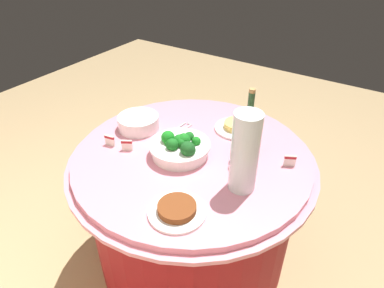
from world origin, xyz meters
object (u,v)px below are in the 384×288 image
wine_bottle (248,132)px  serving_tongs (180,129)px  food_plate_noodles (236,127)px  broccoli_bowl (180,147)px  label_placard_mid (290,160)px  decorative_fruit_vase (244,157)px  food_plate_stir_fry (177,210)px  plate_stack (139,122)px  label_placard_rear (110,140)px  label_placard_front (127,145)px

wine_bottle → serving_tongs: wine_bottle is taller
serving_tongs → food_plate_noodles: (-0.24, -0.17, 0.01)m
broccoli_bowl → serving_tongs: size_ratio=1.67×
label_placard_mid → food_plate_noodles: bearing=-23.4°
broccoli_bowl → decorative_fruit_vase: bearing=173.0°
food_plate_stir_fry → broccoli_bowl: bearing=-57.0°
serving_tongs → label_placard_mid: label_placard_mid is taller
plate_stack → food_plate_noodles: plate_stack is taller
plate_stack → label_placard_rear: plate_stack is taller
serving_tongs → decorative_fruit_vase: bearing=154.5°
decorative_fruit_vase → food_plate_stir_fry: decorative_fruit_vase is taller
label_placard_front → serving_tongs: bearing=-110.4°
plate_stack → label_placard_front: 0.20m
broccoli_bowl → label_placard_mid: bearing=-156.0°
plate_stack → food_plate_stir_fry: bearing=143.3°
food_plate_stir_fry → label_placard_mid: 0.56m
broccoli_bowl → food_plate_noodles: bearing=-107.9°
label_placard_front → food_plate_stir_fry: bearing=154.8°
food_plate_stir_fry → label_placard_front: (0.43, -0.20, 0.02)m
wine_bottle → food_plate_stir_fry: (0.05, 0.47, -0.11)m
broccoli_bowl → label_placard_front: 0.25m
broccoli_bowl → decorative_fruit_vase: decorative_fruit_vase is taller
wine_bottle → label_placard_rear: size_ratio=6.11×
label_placard_mid → food_plate_stir_fry: bearing=63.6°
plate_stack → broccoli_bowl: bearing=166.0°
serving_tongs → food_plate_stir_fry: bearing=124.0°
broccoli_bowl → serving_tongs: 0.22m
serving_tongs → label_placard_front: size_ratio=3.05×
plate_stack → label_placard_rear: 0.20m
plate_stack → wine_bottle: 0.58m
food_plate_noodles → decorative_fruit_vase: bearing=119.8°
label_placard_front → label_placard_rear: size_ratio=1.00×
label_placard_rear → plate_stack: bearing=-93.5°
serving_tongs → label_placard_rear: 0.36m
plate_stack → label_placard_mid: (-0.76, -0.12, -0.00)m
serving_tongs → food_plate_noodles: 0.29m
wine_bottle → serving_tongs: size_ratio=2.00×
broccoli_bowl → plate_stack: 0.33m
serving_tongs → label_placard_mid: 0.58m
broccoli_bowl → label_placard_rear: bearing=19.6°
decorative_fruit_vase → food_plate_stir_fry: size_ratio=1.55×
food_plate_stir_fry → food_plate_noodles: (0.09, -0.65, 0.00)m
food_plate_stir_fry → label_placard_mid: bearing=-116.4°
plate_stack → label_placard_front: size_ratio=3.82×
decorative_fruit_vase → food_plate_stir_fry: bearing=63.0°
decorative_fruit_vase → label_placard_front: (0.56, 0.06, -0.12)m
decorative_fruit_vase → label_placard_rear: (0.66, 0.08, -0.12)m
food_plate_stir_fry → label_placard_rear: 0.56m
plate_stack → label_placard_rear: size_ratio=3.82×
plate_stack → label_placard_rear: bearing=86.5°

